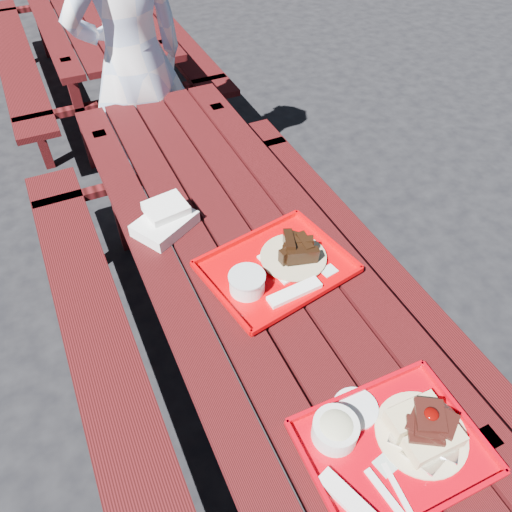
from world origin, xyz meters
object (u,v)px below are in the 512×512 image
object	(u,v)px
person	(134,64)
far_tray	(276,268)
picnic_table_near	(240,277)
near_tray	(389,437)
picnic_table_far	(90,26)

from	to	relation	value
person	far_tray	bearing A→B (deg)	75.53
picnic_table_near	far_tray	size ratio (longest dim) A/B	4.46
near_tray	picnic_table_far	bearing A→B (deg)	90.78
near_tray	far_tray	bearing A→B (deg)	89.36
picnic_table_near	far_tray	bearing A→B (deg)	-73.40
picnic_table_near	far_tray	distance (m)	0.29
near_tray	person	world-z (taller)	person
far_tray	person	bearing A→B (deg)	92.64
picnic_table_far	person	world-z (taller)	person
picnic_table_far	person	distance (m)	1.53
picnic_table_far	person	size ratio (longest dim) A/B	1.35
near_tray	person	bearing A→B (deg)	91.63
picnic_table_near	near_tray	size ratio (longest dim) A/B	5.20
far_tray	person	xyz separation A→B (m)	(-0.07, 1.49, 0.11)
picnic_table_near	person	xyz separation A→B (m)	(-0.01, 1.30, 0.33)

